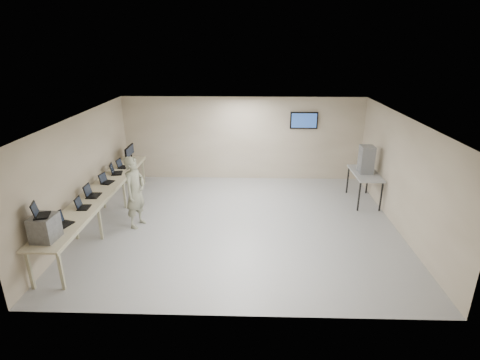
{
  "coord_description": "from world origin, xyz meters",
  "views": [
    {
      "loc": [
        0.27,
        -8.77,
        4.5
      ],
      "look_at": [
        0.0,
        0.2,
        1.15
      ],
      "focal_mm": 28.0,
      "sensor_mm": 36.0,
      "label": 1
    }
  ],
  "objects_px": {
    "equipment_box": "(45,228)",
    "workbench": "(100,193)",
    "soldier": "(135,192)",
    "side_table": "(365,175)"
  },
  "relations": [
    {
      "from": "soldier",
      "to": "side_table",
      "type": "xyz_separation_m",
      "value": [
        6.23,
        1.72,
        -0.09
      ]
    },
    {
      "from": "workbench",
      "to": "side_table",
      "type": "relative_size",
      "value": 3.96
    },
    {
      "from": "workbench",
      "to": "side_table",
      "type": "xyz_separation_m",
      "value": [
        7.19,
        1.56,
        0.01
      ]
    },
    {
      "from": "equipment_box",
      "to": "soldier",
      "type": "relative_size",
      "value": 0.27
    },
    {
      "from": "equipment_box",
      "to": "soldier",
      "type": "bearing_deg",
      "value": 69.55
    },
    {
      "from": "workbench",
      "to": "soldier",
      "type": "relative_size",
      "value": 3.23
    },
    {
      "from": "equipment_box",
      "to": "workbench",
      "type": "bearing_deg",
      "value": 91.54
    },
    {
      "from": "side_table",
      "to": "equipment_box",
      "type": "bearing_deg",
      "value": -150.59
    },
    {
      "from": "soldier",
      "to": "workbench",
      "type": "bearing_deg",
      "value": 99.37
    },
    {
      "from": "workbench",
      "to": "equipment_box",
      "type": "relative_size",
      "value": 11.97
    }
  ]
}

